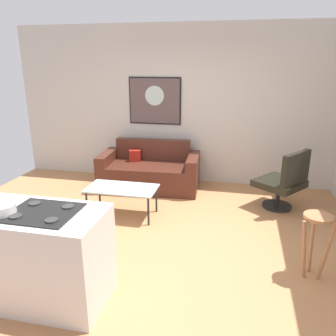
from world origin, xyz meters
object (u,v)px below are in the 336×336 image
Objects in this scene: couch at (150,172)px; bar_stool at (316,232)px; armchair at (284,181)px; mixing_bowl at (1,210)px; coffee_table at (122,190)px; wall_painting at (155,101)px.

bar_stool is at bearing -42.63° from couch.
mixing_bowl is at bearing -134.75° from armchair.
mixing_bowl is at bearing -100.71° from coffee_table.
couch is 1.81× the size of wall_painting.
coffee_table is 2.62m from bar_stool.
mixing_bowl is 0.26× the size of wall_painting.
wall_painting reaches higher than armchair.
armchair is 1.32× the size of bar_stool.
armchair is (2.31, 0.73, 0.05)m from coffee_table.
wall_painting is at bearing 88.00° from coffee_table.
mixing_bowl is (-2.68, -2.70, 0.49)m from armchair.
armchair is 1.71m from bar_stool.
couch is at bearing -86.68° from wall_painting.
couch is 1.89× the size of armchair.
armchair reaches higher than coffee_table.
couch is at bearing 85.65° from coffee_table.
mixing_bowl reaches higher than coffee_table.
couch is 3.19m from bar_stool.
coffee_table is at bearing -94.35° from couch.
mixing_bowl is at bearing -96.69° from wall_painting.
bar_stool is 3.71m from wall_painting.
wall_painting reaches higher than coffee_table.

